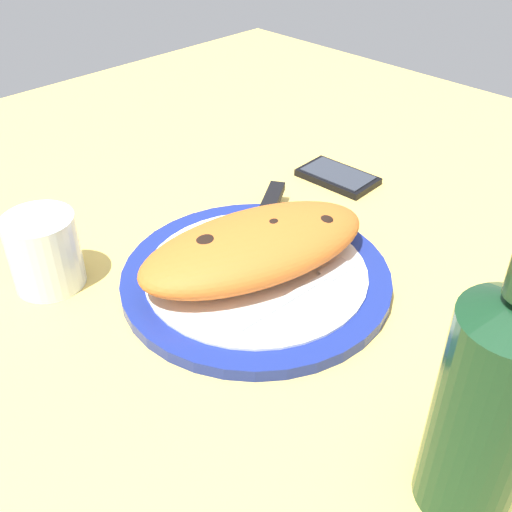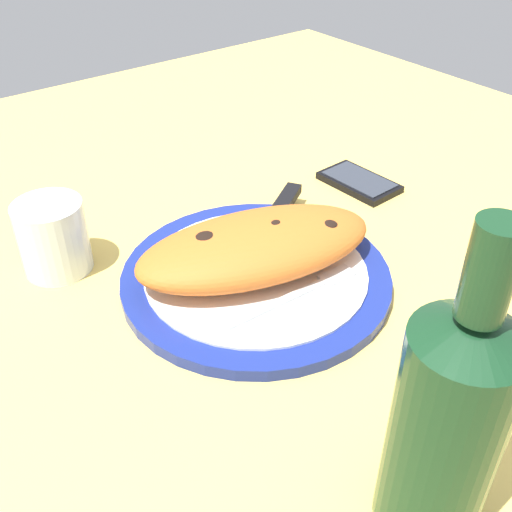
% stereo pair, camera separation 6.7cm
% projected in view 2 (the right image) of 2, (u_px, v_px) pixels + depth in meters
% --- Properties ---
extents(ground_plane, '(1.50, 1.50, 0.03)m').
position_uv_depth(ground_plane, '(256.00, 293.00, 0.70)').
color(ground_plane, '#DBB756').
extents(plate, '(0.31, 0.31, 0.02)m').
position_uv_depth(plate, '(256.00, 277.00, 0.69)').
color(plate, navy).
rests_on(plate, ground_plane).
extents(calzone, '(0.30, 0.19, 0.05)m').
position_uv_depth(calzone, '(256.00, 246.00, 0.67)').
color(calzone, '#C16023').
rests_on(calzone, plate).
extents(fork, '(0.17, 0.02, 0.00)m').
position_uv_depth(fork, '(304.00, 291.00, 0.65)').
color(fork, silver).
rests_on(fork, plate).
extents(knife, '(0.20, 0.13, 0.01)m').
position_uv_depth(knife, '(277.00, 215.00, 0.77)').
color(knife, silver).
rests_on(knife, plate).
extents(smartphone, '(0.07, 0.11, 0.01)m').
position_uv_depth(smartphone, '(359.00, 182.00, 0.88)').
color(smartphone, black).
rests_on(smartphone, ground_plane).
extents(water_glass, '(0.08, 0.08, 0.09)m').
position_uv_depth(water_glass, '(54.00, 241.00, 0.70)').
color(water_glass, silver).
rests_on(water_glass, ground_plane).
extents(wine_bottle, '(0.08, 0.08, 0.26)m').
position_uv_depth(wine_bottle, '(448.00, 423.00, 0.40)').
color(wine_bottle, '#14381E').
rests_on(wine_bottle, ground_plane).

